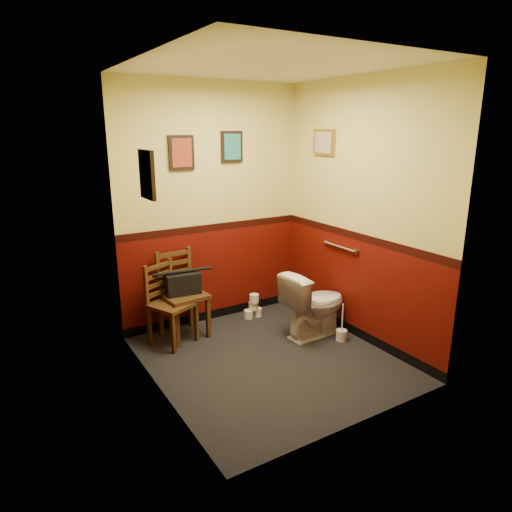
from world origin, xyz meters
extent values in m
cube|color=black|center=(0.00, 0.00, 0.00)|extent=(2.20, 2.40, 0.00)
cube|color=silver|center=(0.00, 0.00, 2.70)|extent=(2.20, 2.40, 0.00)
cube|color=#500B06|center=(0.00, 1.20, 1.35)|extent=(2.20, 0.00, 2.70)
cube|color=#500B06|center=(0.00, -1.20, 1.35)|extent=(2.20, 0.00, 2.70)
cube|color=#500B06|center=(-1.10, 0.00, 1.35)|extent=(0.00, 2.40, 2.70)
cube|color=#500B06|center=(1.10, 0.00, 1.35)|extent=(0.00, 2.40, 2.70)
cylinder|color=silver|center=(1.07, 0.25, 0.95)|extent=(0.03, 0.50, 0.03)
cylinder|color=silver|center=(1.09, 0.00, 0.95)|extent=(0.02, 0.06, 0.06)
cylinder|color=silver|center=(1.09, 0.50, 0.95)|extent=(0.02, 0.06, 0.06)
cube|color=black|center=(-0.35, 1.18, 1.95)|extent=(0.28, 0.03, 0.36)
cube|color=maroon|center=(-0.35, 1.17, 1.95)|extent=(0.22, 0.01, 0.30)
cube|color=black|center=(0.25, 1.18, 2.00)|extent=(0.26, 0.03, 0.34)
cube|color=#257476|center=(0.25, 1.17, 2.00)|extent=(0.20, 0.01, 0.28)
cube|color=black|center=(-1.08, 0.10, 1.85)|extent=(0.03, 0.30, 0.38)
cube|color=tan|center=(-1.07, 0.10, 1.85)|extent=(0.01, 0.24, 0.31)
cube|color=olive|center=(1.08, 0.60, 2.05)|extent=(0.03, 0.34, 0.28)
cube|color=tan|center=(1.07, 0.60, 2.05)|extent=(0.01, 0.28, 0.22)
imported|color=white|center=(0.72, 0.22, 0.36)|extent=(0.75, 0.45, 0.72)
cylinder|color=silver|center=(0.89, -0.04, 0.06)|extent=(0.12, 0.12, 0.12)
cylinder|color=silver|center=(0.89, -0.04, 0.25)|extent=(0.02, 0.02, 0.33)
cube|color=#543819|center=(-0.67, 0.84, 0.43)|extent=(0.53, 0.53, 0.04)
cube|color=#543819|center=(-0.75, 0.61, 0.22)|extent=(0.05, 0.05, 0.43)
cube|color=#543819|center=(-0.90, 0.92, 0.22)|extent=(0.05, 0.05, 0.43)
cube|color=#543819|center=(-0.44, 0.75, 0.22)|extent=(0.05, 0.05, 0.43)
cube|color=#543819|center=(-0.58, 1.07, 0.22)|extent=(0.05, 0.05, 0.43)
cube|color=#543819|center=(-0.90, 0.93, 0.65)|extent=(0.05, 0.05, 0.43)
cube|color=#543819|center=(-0.58, 1.07, 0.65)|extent=(0.05, 0.05, 0.43)
cube|color=#543819|center=(-0.74, 1.00, 0.53)|extent=(0.31, 0.16, 0.04)
cube|color=#543819|center=(-0.74, 1.00, 0.62)|extent=(0.31, 0.16, 0.04)
cube|color=#543819|center=(-0.74, 1.00, 0.72)|extent=(0.31, 0.16, 0.04)
cube|color=#543819|center=(-0.74, 1.00, 0.81)|extent=(0.31, 0.16, 0.04)
cube|color=#543819|center=(-0.50, 0.93, 0.47)|extent=(0.48, 0.48, 0.04)
cube|color=#543819|center=(-0.67, 0.72, 0.24)|extent=(0.05, 0.05, 0.47)
cube|color=#543819|center=(-0.71, 1.09, 0.24)|extent=(0.05, 0.05, 0.47)
cube|color=#543819|center=(-0.29, 0.76, 0.24)|extent=(0.05, 0.05, 0.47)
cube|color=#543819|center=(-0.33, 1.13, 0.24)|extent=(0.05, 0.05, 0.47)
cube|color=#543819|center=(-0.71, 1.10, 0.71)|extent=(0.05, 0.04, 0.47)
cube|color=#543819|center=(-0.33, 1.14, 0.71)|extent=(0.05, 0.04, 0.47)
cube|color=#543819|center=(-0.52, 1.12, 0.57)|extent=(0.36, 0.06, 0.05)
cube|color=#543819|center=(-0.52, 1.12, 0.68)|extent=(0.36, 0.06, 0.05)
cube|color=#543819|center=(-0.52, 1.12, 0.78)|extent=(0.36, 0.06, 0.05)
cube|color=#543819|center=(-0.52, 1.12, 0.89)|extent=(0.36, 0.06, 0.05)
cube|color=black|center=(-0.50, 0.93, 0.60)|extent=(0.38, 0.22, 0.23)
cylinder|color=black|center=(-0.50, 0.93, 0.74)|extent=(0.32, 0.07, 0.03)
cylinder|color=silver|center=(0.34, 0.98, 0.05)|extent=(0.11, 0.11, 0.10)
cylinder|color=silver|center=(0.46, 0.98, 0.05)|extent=(0.11, 0.11, 0.10)
cylinder|color=silver|center=(0.40, 0.97, 0.15)|extent=(0.11, 0.11, 0.10)
cylinder|color=silver|center=(0.40, 0.95, 0.25)|extent=(0.11, 0.11, 0.10)
camera|label=1|loc=(-2.21, -3.40, 2.20)|focal=32.00mm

